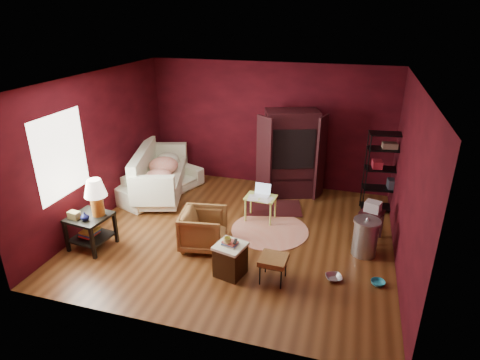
# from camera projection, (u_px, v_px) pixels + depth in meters

# --- Properties ---
(room) EXTENTS (5.54, 5.04, 2.84)m
(room) POSITION_uv_depth(u_px,v_px,m) (234.00, 163.00, 6.86)
(room) COLOR brown
(room) RESTS_ON ground
(sofa) EXTENTS (1.25, 2.09, 0.79)m
(sofa) POSITION_uv_depth(u_px,v_px,m) (160.00, 178.00, 8.84)
(sofa) COLOR white
(sofa) RESTS_ON ground
(armchair) EXTENTS (0.79, 0.83, 0.75)m
(armchair) POSITION_uv_depth(u_px,v_px,m) (203.00, 228.00, 6.87)
(armchair) COLOR black
(armchair) RESTS_ON ground
(pet_bowl_steel) EXTENTS (0.25, 0.15, 0.25)m
(pet_bowl_steel) POSITION_uv_depth(u_px,v_px,m) (334.00, 273.00, 6.11)
(pet_bowl_steel) COLOR #ACAFB3
(pet_bowl_steel) RESTS_ON ground
(pet_bowl_turquoise) EXTENTS (0.21, 0.07, 0.21)m
(pet_bowl_turquoise) POSITION_uv_depth(u_px,v_px,m) (379.00, 279.00, 6.00)
(pet_bowl_turquoise) COLOR teal
(pet_bowl_turquoise) RESTS_ON ground
(vase) EXTENTS (0.17, 0.18, 0.14)m
(vase) POSITION_uv_depth(u_px,v_px,m) (85.00, 216.00, 6.62)
(vase) COLOR #0C0E3C
(vase) RESTS_ON side_table
(mug) EXTENTS (0.13, 0.11, 0.12)m
(mug) POSITION_uv_depth(u_px,v_px,m) (227.00, 240.00, 6.00)
(mug) COLOR #DDDB6C
(mug) RESTS_ON hamper
(side_table) EXTENTS (0.70, 0.70, 1.25)m
(side_table) POSITION_uv_depth(u_px,v_px,m) (93.00, 207.00, 6.75)
(side_table) COLOR black
(side_table) RESTS_ON ground
(sofa_cushions) EXTENTS (1.52, 2.43, 0.95)m
(sofa_cushions) POSITION_uv_depth(u_px,v_px,m) (158.00, 175.00, 8.83)
(sofa_cushions) COLOR white
(sofa_cushions) RESTS_ON sofa
(hamper) EXTENTS (0.52, 0.52, 0.61)m
(hamper) POSITION_uv_depth(u_px,v_px,m) (230.00, 259.00, 6.18)
(hamper) COLOR #3D250E
(hamper) RESTS_ON ground
(footstool) EXTENTS (0.42, 0.42, 0.41)m
(footstool) POSITION_uv_depth(u_px,v_px,m) (273.00, 260.00, 6.00)
(footstool) COLOR black
(footstool) RESTS_ON ground
(rug_round) EXTENTS (1.67, 1.67, 0.01)m
(rug_round) POSITION_uv_depth(u_px,v_px,m) (270.00, 230.00, 7.52)
(rug_round) COLOR #F2E2CA
(rug_round) RESTS_ON ground
(rug_oriental) EXTENTS (1.29, 1.01, 0.01)m
(rug_oriental) POSITION_uv_depth(u_px,v_px,m) (273.00, 208.00, 8.34)
(rug_oriental) COLOR #511519
(rug_oriental) RESTS_ON ground
(laptop_desk) EXTENTS (0.61, 0.48, 0.72)m
(laptop_desk) POSITION_uv_depth(u_px,v_px,m) (261.00, 199.00, 7.74)
(laptop_desk) COLOR #E4FF74
(laptop_desk) RESTS_ON ground
(tv_armoire) EXTENTS (1.42, 1.07, 1.90)m
(tv_armoire) POSITION_uv_depth(u_px,v_px,m) (291.00, 153.00, 8.61)
(tv_armoire) COLOR black
(tv_armoire) RESTS_ON ground
(wire_shelving) EXTENTS (0.85, 0.46, 1.66)m
(wire_shelving) POSITION_uv_depth(u_px,v_px,m) (387.00, 170.00, 7.90)
(wire_shelving) COLOR black
(wire_shelving) RESTS_ON ground
(small_stand) EXTENTS (0.47, 0.47, 0.74)m
(small_stand) POSITION_uv_depth(u_px,v_px,m) (372.00, 211.00, 7.05)
(small_stand) COLOR black
(small_stand) RESTS_ON ground
(trash_can) EXTENTS (0.52, 0.52, 0.70)m
(trash_can) POSITION_uv_depth(u_px,v_px,m) (365.00, 237.00, 6.68)
(trash_can) COLOR #B4B8BC
(trash_can) RESTS_ON ground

